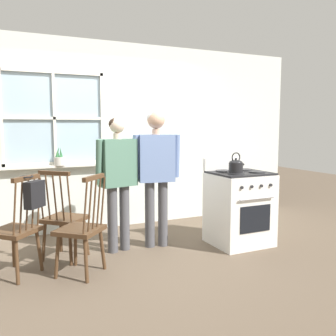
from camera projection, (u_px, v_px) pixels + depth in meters
The scene contains 11 objects.
ground_plane at pixel (142, 256), 4.33m from camera, with size 16.00×16.00×0.00m, color brown.
wall_back at pixel (110, 138), 5.46m from camera, with size 6.40×0.16×2.70m.
chair_by_window at pixel (16, 231), 3.72m from camera, with size 0.58×0.58×1.02m.
chair_near_wall at pixel (64, 219), 4.20m from camera, with size 0.58×0.58×1.02m.
chair_center_cluster at pixel (82, 230), 3.76m from camera, with size 0.58×0.58×1.02m.
person_elderly_left at pixel (118, 172), 4.42m from camera, with size 0.59×0.29×1.60m.
person_teen_center at pixel (156, 164), 4.58m from camera, with size 0.60×0.28×1.68m.
stove at pixel (239, 207), 4.75m from camera, with size 0.71×0.68×1.08m.
kettle at pixel (236, 166), 4.50m from camera, with size 0.21×0.17×0.25m.
potted_plant at pixel (60, 160), 5.10m from camera, with size 0.15×0.15×0.26m.
handbag at pixel (34, 194), 3.61m from camera, with size 0.25×0.25×0.31m.
Camera 1 is at (-1.51, -3.92, 1.51)m, focal length 40.00 mm.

